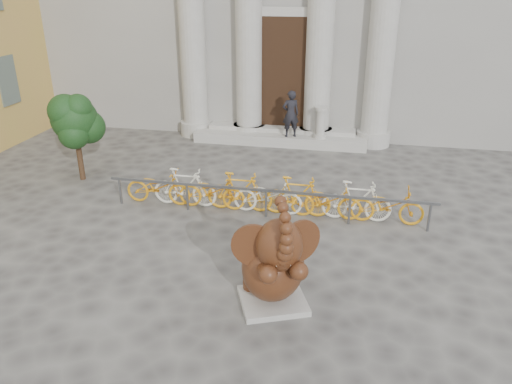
% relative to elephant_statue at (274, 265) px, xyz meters
% --- Properties ---
extents(ground, '(80.00, 80.00, 0.00)m').
position_rel_elephant_statue_xyz_m(ground, '(-1.35, -0.01, -0.83)').
color(ground, '#474442').
rests_on(ground, ground).
extents(entrance_steps, '(6.00, 1.20, 0.36)m').
position_rel_elephant_statue_xyz_m(entrance_steps, '(-1.35, 9.39, -0.65)').
color(entrance_steps, '#A8A59E').
rests_on(entrance_steps, ground).
extents(elephant_statue, '(1.54, 1.81, 2.28)m').
position_rel_elephant_statue_xyz_m(elephant_statue, '(0.00, 0.00, 0.00)').
color(elephant_statue, '#A8A59E').
rests_on(elephant_statue, ground).
extents(bike_rack, '(8.00, 0.53, 1.00)m').
position_rel_elephant_statue_xyz_m(bike_rack, '(-0.77, 3.73, -0.33)').
color(bike_rack, slate).
rests_on(bike_rack, ground).
extents(tree, '(1.45, 1.32, 2.52)m').
position_rel_elephant_statue_xyz_m(tree, '(-6.40, 4.83, 0.92)').
color(tree, '#332114').
rests_on(tree, ground).
extents(pedestrian, '(0.68, 0.57, 1.58)m').
position_rel_elephant_statue_xyz_m(pedestrian, '(-0.95, 9.04, 0.32)').
color(pedestrian, black).
rests_on(pedestrian, entrance_steps).
extents(balustrade_post, '(0.43, 0.43, 1.06)m').
position_rel_elephant_statue_xyz_m(balustrade_post, '(0.06, 9.09, 0.02)').
color(balustrade_post, '#A8A59E').
rests_on(balustrade_post, entrance_steps).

